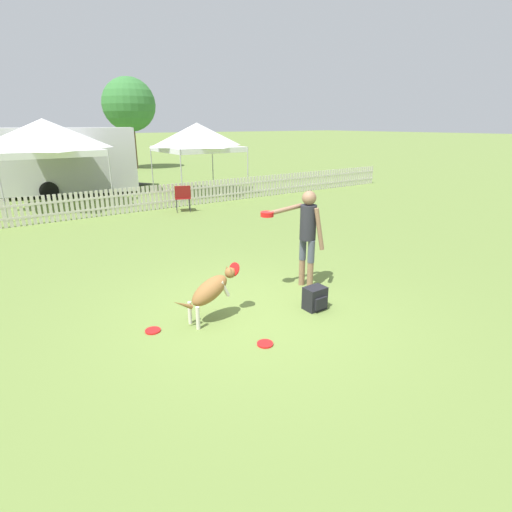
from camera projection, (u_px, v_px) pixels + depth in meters
ground_plane at (254, 312)px, 6.22m from camera, size 240.00×240.00×0.00m
handler_person at (306, 228)px, 6.83m from camera, size 1.03×0.57×1.72m
leaping_dog at (211, 290)px, 5.81m from camera, size 1.13×0.37×0.80m
frisbee_near_handler at (265, 344)px, 5.29m from camera, size 0.22×0.22×0.02m
frisbee_near_dog at (153, 331)px, 5.62m from camera, size 0.22×0.22×0.02m
backpack_on_grass at (315, 298)px, 6.25m from camera, size 0.33×0.28×0.37m
picket_fence at (105, 203)px, 12.53m from camera, size 25.47×0.04×0.82m
folding_chair_center at (183, 196)px, 13.07m from camera, size 0.67×0.68×0.88m
canopy_tent_main at (197, 137)px, 15.89m from camera, size 2.93×2.93×2.81m
canopy_tent_secondary at (45, 137)px, 13.11m from camera, size 3.15×3.15×2.94m
equipment_trailer at (67, 160)px, 16.15m from camera, size 6.22×3.58×2.63m
tree_right_grove at (129, 105)px, 24.70m from camera, size 3.24×3.24×5.51m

